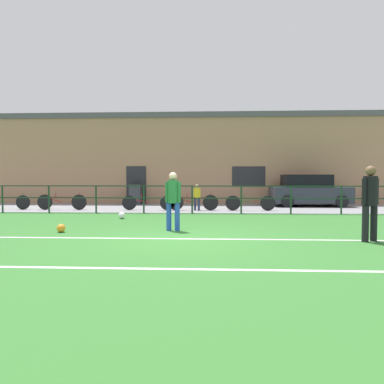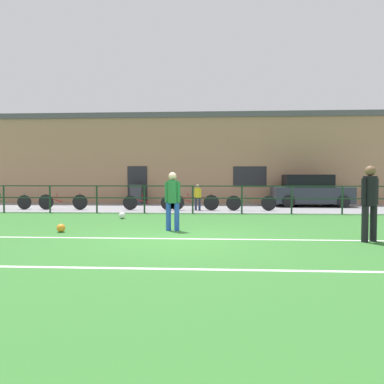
{
  "view_description": "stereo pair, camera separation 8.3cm",
  "coord_description": "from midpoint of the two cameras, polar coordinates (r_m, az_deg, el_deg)",
  "views": [
    {
      "loc": [
        0.7,
        -8.39,
        1.48
      ],
      "look_at": [
        0.14,
        2.93,
        1.01
      ],
      "focal_mm": 33.0,
      "sensor_mm": 36.0,
      "label": 1
    },
    {
      "loc": [
        0.78,
        -8.39,
        1.48
      ],
      "look_at": [
        0.14,
        2.93,
        1.01
      ],
      "focal_mm": 33.0,
      "sensor_mm": 36.0,
      "label": 2
    }
  ],
  "objects": [
    {
      "name": "ground",
      "position": [
        8.56,
        -2.22,
        -7.74
      ],
      "size": [
        60.0,
        44.0,
        0.04
      ],
      "primitive_type": "cube",
      "color": "#33702D"
    },
    {
      "name": "field_line_touchline",
      "position": [
        8.58,
        -2.2,
        -7.56
      ],
      "size": [
        36.0,
        0.11,
        0.0
      ],
      "primitive_type": "cube",
      "color": "white",
      "rests_on": "ground"
    },
    {
      "name": "field_line_hash",
      "position": [
        5.86,
        -4.65,
        -12.28
      ],
      "size": [
        36.0,
        0.11,
        0.0
      ],
      "primitive_type": "cube",
      "color": "white",
      "rests_on": "ground"
    },
    {
      "name": "pavement_strip",
      "position": [
        16.97,
        0.3,
        -2.6
      ],
      "size": [
        48.0,
        5.0,
        0.02
      ],
      "primitive_type": "cube",
      "color": "gray",
      "rests_on": "ground"
    },
    {
      "name": "perimeter_fence",
      "position": [
        14.43,
        -0.14,
        -0.54
      ],
      "size": [
        36.07,
        0.07,
        1.15
      ],
      "color": "#193823",
      "rests_on": "ground"
    },
    {
      "name": "clubhouse_facade",
      "position": [
        20.63,
        0.75,
        5.33
      ],
      "size": [
        28.0,
        2.56,
        5.07
      ],
      "color": "#A37A5B",
      "rests_on": "ground"
    },
    {
      "name": "player_goalkeeper",
      "position": [
        9.07,
        26.6,
        -0.97
      ],
      "size": [
        0.45,
        0.31,
        1.75
      ],
      "rotation": [
        0.0,
        0.0,
        0.43
      ],
      "color": "black",
      "rests_on": "ground"
    },
    {
      "name": "player_striker",
      "position": [
        9.78,
        -3.33,
        -0.9
      ],
      "size": [
        0.44,
        0.29,
        1.63
      ],
      "rotation": [
        0.0,
        0.0,
        2.99
      ],
      "color": "blue",
      "rests_on": "ground"
    },
    {
      "name": "soccer_ball_match",
      "position": [
        12.91,
        -11.46,
        -3.73
      ],
      "size": [
        0.24,
        0.24,
        0.24
      ],
      "primitive_type": "sphere",
      "color": "white",
      "rests_on": "ground"
    },
    {
      "name": "soccer_ball_spare",
      "position": [
        10.2,
        -20.62,
        -5.49
      ],
      "size": [
        0.23,
        0.23,
        0.23
      ],
      "primitive_type": "sphere",
      "color": "orange",
      "rests_on": "ground"
    },
    {
      "name": "spectator_child",
      "position": [
        15.63,
        0.65,
        -0.58
      ],
      "size": [
        0.31,
        0.2,
        1.15
      ],
      "rotation": [
        0.0,
        0.0,
        2.99
      ],
      "color": "#232D4C",
      "rests_on": "pavement_strip"
    },
    {
      "name": "parked_car_red",
      "position": [
        18.86,
        18.23,
        0.11
      ],
      "size": [
        3.83,
        1.85,
        1.6
      ],
      "color": "#282D38",
      "rests_on": "pavement_strip"
    },
    {
      "name": "bicycle_parked_0",
      "position": [
        15.73,
        9.25,
        -1.73
      ],
      "size": [
        2.19,
        0.04,
        0.76
      ],
      "color": "black",
      "rests_on": "pavement_strip"
    },
    {
      "name": "bicycle_parked_1",
      "position": [
        17.01,
        -20.43,
        -1.49
      ],
      "size": [
        2.26,
        0.04,
        0.78
      ],
      "color": "black",
      "rests_on": "pavement_strip"
    },
    {
      "name": "bicycle_parked_2",
      "position": [
        18.21,
        -28.07,
        -1.43
      ],
      "size": [
        2.31,
        0.04,
        0.75
      ],
      "color": "black",
      "rests_on": "pavement_strip"
    },
    {
      "name": "bicycle_parked_3",
      "position": [
        15.87,
        -7.25,
        -1.69
      ],
      "size": [
        2.36,
        0.04,
        0.75
      ],
      "color": "black",
      "rests_on": "pavement_strip"
    },
    {
      "name": "bicycle_parked_4",
      "position": [
        15.65,
        0.03,
        -1.67
      ],
      "size": [
        2.23,
        0.04,
        0.78
      ],
      "color": "black",
      "rests_on": "pavement_strip"
    },
    {
      "name": "trash_bin_0",
      "position": [
        19.3,
        -9.28,
        -0.37
      ],
      "size": [
        0.64,
        0.54,
        1.08
      ],
      "color": "#33383D",
      "rests_on": "pavement_strip"
    }
  ]
}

